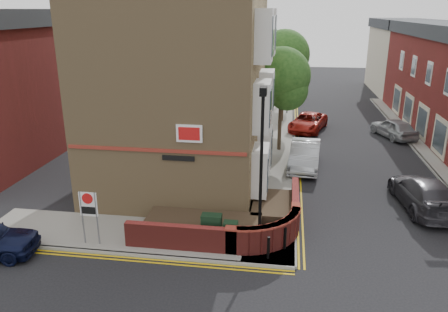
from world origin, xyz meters
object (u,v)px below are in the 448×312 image
(zone_sign, at_px, (89,208))
(lamppost, at_px, (261,170))
(utility_cabinet_large, at_px, (212,228))
(silver_car_near, at_px, (305,155))

(zone_sign, bearing_deg, lamppost, 6.07)
(lamppost, relative_size, utility_cabinet_large, 5.25)
(utility_cabinet_large, height_order, zone_sign, zone_sign)
(zone_sign, distance_m, silver_car_near, 13.58)
(zone_sign, bearing_deg, silver_car_near, 50.62)
(lamppost, relative_size, zone_sign, 2.86)
(silver_car_near, bearing_deg, zone_sign, -124.85)
(utility_cabinet_large, relative_size, silver_car_near, 0.25)
(lamppost, xyz_separation_m, silver_car_near, (2.00, 9.78, -2.55))
(lamppost, height_order, zone_sign, lamppost)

